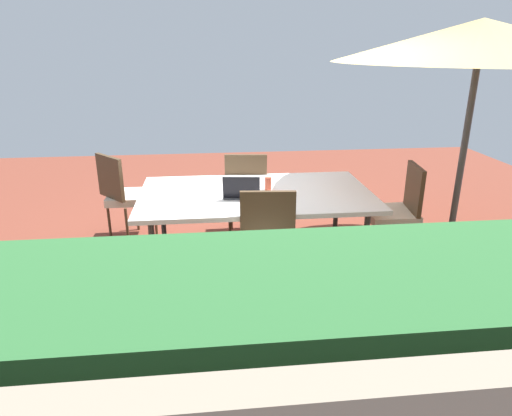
% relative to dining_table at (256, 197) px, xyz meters
% --- Properties ---
extents(ground_plane, '(10.00, 10.00, 0.02)m').
position_rel_dining_table_xyz_m(ground_plane, '(0.00, 0.00, -0.74)').
color(ground_plane, brown).
extents(dining_table, '(2.11, 1.23, 0.77)m').
position_rel_dining_table_xyz_m(dining_table, '(0.00, 0.00, 0.00)').
color(dining_table, white).
rests_on(dining_table, ground_plane).
extents(patio_umbrella, '(2.50, 2.50, 2.25)m').
position_rel_dining_table_xyz_m(patio_umbrella, '(-1.89, 0.11, 1.34)').
color(patio_umbrella, '#4C4C4C').
rests_on(patio_umbrella, ground_plane).
extents(chair_north, '(0.47, 0.48, 0.98)m').
position_rel_dining_table_xyz_m(chair_north, '(-0.01, 0.77, -0.17)').
color(chair_north, beige).
rests_on(chair_north, ground_plane).
extents(chair_south, '(0.47, 0.48, 0.98)m').
position_rel_dining_table_xyz_m(chair_south, '(0.02, -0.76, -0.17)').
color(chair_south, beige).
rests_on(chair_south, ground_plane).
extents(chair_southeast, '(0.59, 0.59, 0.98)m').
position_rel_dining_table_xyz_m(chair_southeast, '(1.33, -0.81, -0.17)').
color(chair_southeast, beige).
rests_on(chair_southeast, ground_plane).
extents(chair_west, '(0.49, 0.48, 0.98)m').
position_rel_dining_table_xyz_m(chair_west, '(-1.37, -0.01, -0.17)').
color(chair_west, beige).
rests_on(chair_west, ground_plane).
extents(laptop, '(0.35, 0.28, 0.21)m').
position_rel_dining_table_xyz_m(laptop, '(0.14, 0.14, 0.09)').
color(laptop, '#2D2D33').
rests_on(laptop, dining_table).
extents(cup, '(0.06, 0.06, 0.12)m').
position_rel_dining_table_xyz_m(cup, '(-0.12, -0.06, 0.11)').
color(cup, '#CC4C33').
rests_on(cup, dining_table).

